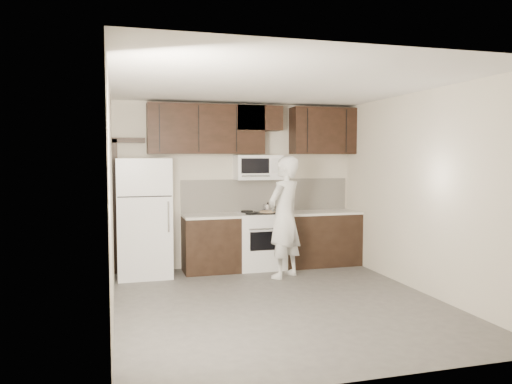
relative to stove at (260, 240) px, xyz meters
name	(u,v)px	position (x,y,z in m)	size (l,w,h in m)	color
floor	(280,303)	(-0.30, -1.94, -0.46)	(4.50, 4.50, 0.00)	#4D4B49
back_wall	(238,185)	(-0.30, 0.31, 0.89)	(4.00, 4.00, 0.00)	beige
ceiling	(281,84)	(-0.30, -1.94, 2.24)	(4.50, 4.50, 0.00)	white
counter_run	(278,240)	(0.30, 0.00, 0.00)	(2.95, 0.64, 0.91)	black
stove	(260,240)	(0.00, 0.00, 0.00)	(0.76, 0.66, 0.94)	white
backsplash	(266,195)	(0.20, 0.30, 0.72)	(2.90, 0.02, 0.54)	silver
upper_cabinets	(252,129)	(-0.09, 0.14, 1.82)	(3.48, 0.35, 0.78)	black
microwave	(258,167)	(0.00, 0.12, 1.19)	(0.76, 0.42, 0.40)	white
refrigerator	(144,218)	(-1.85, -0.05, 0.44)	(0.80, 0.76, 1.80)	white
door_trim	(118,194)	(-2.22, 0.27, 0.79)	(0.50, 0.08, 2.12)	black
saucepan	(268,208)	(0.18, 0.15, 0.51)	(0.28, 0.17, 0.16)	silver
baking_tray	(268,213)	(0.11, -0.11, 0.46)	(0.42, 0.31, 0.02)	black
pizza	(268,212)	(0.11, -0.11, 0.48)	(0.28, 0.28, 0.02)	#CEB88A
person	(284,217)	(0.18, -0.68, 0.46)	(0.67, 0.44, 1.83)	silver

